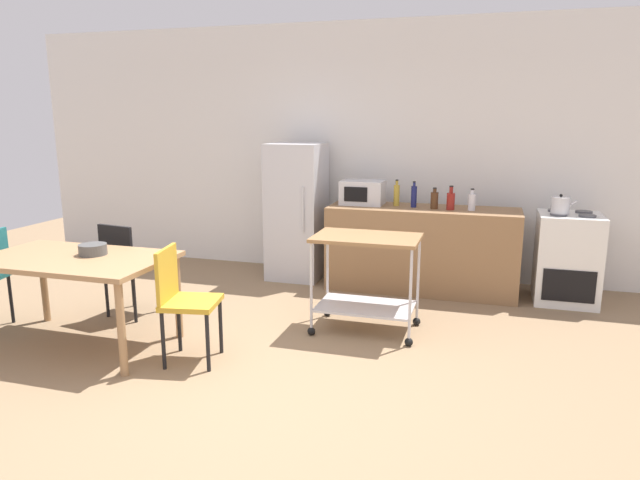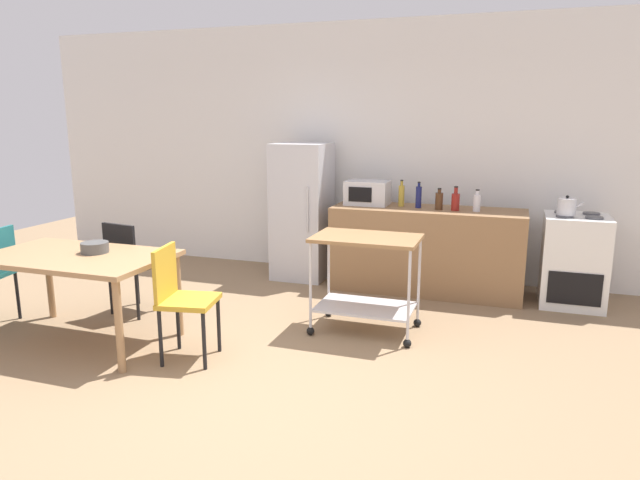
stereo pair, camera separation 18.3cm
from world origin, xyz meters
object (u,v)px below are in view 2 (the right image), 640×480
Objects in this scene: stove_oven at (574,260)px; bottle_hot_sauce at (455,201)px; kitchen_cart at (366,268)px; fruit_bowl at (95,247)px; chair_mustard at (180,295)px; dining_table at (77,264)px; bottle_soy_sauce at (439,201)px; chair_black at (130,261)px; microwave at (368,193)px; kettle at (567,207)px; bottle_sesame_oil at (401,195)px; bottle_wine at (419,197)px; bottle_soda at (477,202)px; refrigerator at (302,211)px.

stove_oven is 1.29m from bottle_hot_sauce.
kitchen_cart is 2.27m from fruit_bowl.
chair_mustard is 0.93m from fruit_bowl.
bottle_soy_sauce is (2.61, 2.32, 0.32)m from dining_table.
stove_oven is (3.95, 2.37, -0.22)m from dining_table.
microwave is at bearing -128.82° from chair_black.
kettle reaches higher than stove_oven.
chair_black is 3.15× the size of bottle_sesame_oil.
bottle_wine reaches higher than kettle.
chair_black is 4.31m from stove_oven.
kitchen_cart is at bearing -121.49° from bottle_soda.
bottle_soda is 0.94× the size of kettle.
refrigerator is at bearing 178.40° from stove_oven.
refrigerator is at bearing 176.29° from bottle_wine.
kettle is (3.72, 2.17, 0.21)m from fruit_bowl.
microwave is at bearing -2.83° from refrigerator.
dining_table is 3.38m from bottle_wine.
fruit_bowl is (-1.72, -2.31, -0.24)m from microwave.
dining_table is at bearing -149.01° from stove_oven.
bottle_hot_sauce is at bearing -48.01° from chair_mustard.
bottle_sesame_oil is at bearing -36.95° from chair_mustard.
bottle_sesame_oil is (2.23, 1.70, 0.50)m from chair_black.
bottle_hot_sauce reaches higher than chair_black.
microwave is (0.84, 2.44, 0.51)m from chair_mustard.
bottle_soda is (0.21, 0.01, -0.01)m from bottle_hot_sauce.
dining_table is 1.65× the size of kitchen_cart.
chair_mustard is at bearing -127.58° from bottle_hot_sauce.
stove_oven is 2.20m from microwave.
bottle_wine is 0.60m from bottle_soda.
stove_oven reaches higher than dining_table.
chair_mustard is 3.96× the size of bottle_soda.
fruit_bowl is (-0.88, 0.13, 0.28)m from chair_mustard.
dining_table is at bearing -113.13° from refrigerator.
fruit_bowl is at bearing -138.47° from bottle_soy_sauce.
chair_mustard is 2.49m from refrigerator.
chair_mustard is at bearing -130.54° from bottle_soda.
dining_table is 5.44× the size of bottle_wine.
chair_mustard is 3.81m from stove_oven.
stove_oven reaches higher than kitchen_cart.
bottle_sesame_oil is 0.80m from bottle_soda.
bottle_sesame_oil reaches higher than bottle_soy_sauce.
chair_mustard is 3.69m from kettle.
kettle is (0.84, -0.05, 0.01)m from bottle_soda.
chair_mustard is at bearing -141.07° from stove_oven.
kitchen_cart is 3.22× the size of bottle_sesame_oil.
bottle_sesame_oil is at bearing 178.57° from stove_oven.
chair_black is 3.13m from bottle_soy_sauce.
microwave reaches higher than kettle.
bottle_soda is at bearing 37.55° from fruit_bowl.
microwave is 0.57m from bottle_wine.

